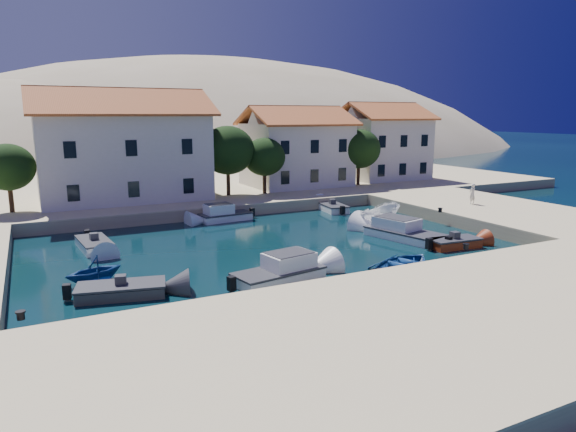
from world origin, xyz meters
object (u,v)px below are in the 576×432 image
(building_mid, at_px, (296,145))
(cabin_cruiser_south, at_px, (279,272))
(building_right, at_px, (382,140))
(rowboat_south, at_px, (404,269))
(pedestrian, at_px, (472,194))
(boat_east, at_px, (379,226))
(cabin_cruiser_east, at_px, (405,232))
(building_left, at_px, (122,143))

(building_mid, bearing_deg, cabin_cruiser_south, -119.40)
(building_right, relative_size, rowboat_south, 2.20)
(rowboat_south, xyz_separation_m, pedestrian, (15.02, 9.59, 1.87))
(building_mid, distance_m, building_right, 12.04)
(building_right, relative_size, boat_east, 2.04)
(cabin_cruiser_east, distance_m, boat_east, 4.39)
(cabin_cruiser_south, relative_size, pedestrian, 2.90)
(building_mid, relative_size, boat_east, 2.27)
(building_right, xyz_separation_m, pedestrian, (-4.32, -18.43, -3.60))
(building_left, height_order, cabin_cruiser_south, building_left)
(building_right, xyz_separation_m, rowboat_south, (-19.34, -28.02, -5.47))
(building_left, bearing_deg, rowboat_south, -67.72)
(building_right, xyz_separation_m, cabin_cruiser_east, (-14.80, -22.57, -5.00))
(cabin_cruiser_east, height_order, pedestrian, pedestrian)
(building_right, height_order, cabin_cruiser_south, building_right)
(boat_east, xyz_separation_m, pedestrian, (9.50, -0.11, 1.87))
(cabin_cruiser_east, bearing_deg, cabin_cruiser_south, 96.58)
(building_right, height_order, pedestrian, building_right)
(cabin_cruiser_south, bearing_deg, building_mid, 50.63)
(cabin_cruiser_south, height_order, cabin_cruiser_east, same)
(cabin_cruiser_south, height_order, pedestrian, pedestrian)
(rowboat_south, bearing_deg, cabin_cruiser_south, 59.66)
(rowboat_south, height_order, cabin_cruiser_east, cabin_cruiser_east)
(building_left, distance_m, building_mid, 18.04)
(boat_east, height_order, pedestrian, pedestrian)
(cabin_cruiser_east, bearing_deg, building_left, 23.14)
(rowboat_south, bearing_deg, boat_east, -50.61)
(building_mid, distance_m, pedestrian, 19.34)
(pedestrian, bearing_deg, building_left, -37.64)
(rowboat_south, relative_size, pedestrian, 2.46)
(building_right, bearing_deg, pedestrian, -103.19)
(pedestrian, bearing_deg, boat_east, -5.70)
(building_right, relative_size, cabin_cruiser_south, 1.86)
(building_right, relative_size, cabin_cruiser_east, 1.55)
(cabin_cruiser_south, distance_m, pedestrian, 23.80)
(pedestrian, bearing_deg, building_right, -108.23)
(building_right, relative_size, pedestrian, 5.40)
(boat_east, bearing_deg, cabin_cruiser_east, 147.04)
(building_mid, height_order, building_right, building_right)
(building_right, bearing_deg, cabin_cruiser_south, -134.71)
(building_mid, bearing_deg, boat_east, -95.99)
(building_left, relative_size, building_right, 1.56)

